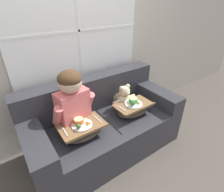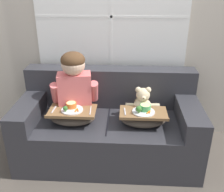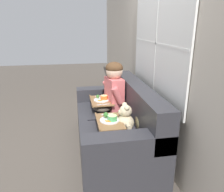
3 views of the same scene
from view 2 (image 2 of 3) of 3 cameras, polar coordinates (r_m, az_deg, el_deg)
ground_plane at (r=2.96m, az=-0.75°, el=-12.71°), size 14.00×14.00×0.00m
wall_back_with_window at (r=2.96m, az=-0.09°, el=15.13°), size 8.00×0.08×2.60m
couch at (r=2.82m, az=-0.70°, el=-6.60°), size 1.83×0.87×0.90m
throw_pillow_behind_child at (r=2.91m, az=-7.31°, el=0.50°), size 0.32×0.16×0.33m
throw_pillow_behind_teddy at (r=2.86m, az=6.51°, el=0.16°), size 0.29×0.14×0.30m
child_figure at (r=2.66m, az=-8.23°, el=3.17°), size 0.50×0.26×0.67m
teddy_bear at (r=2.71m, az=6.67°, el=-1.74°), size 0.35×0.24×0.32m
lap_tray_child at (r=2.63m, az=-8.60°, el=-4.28°), size 0.46×0.30×0.20m
lap_tray_teddy at (r=2.58m, az=6.79°, el=-4.70°), size 0.46×0.28×0.22m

